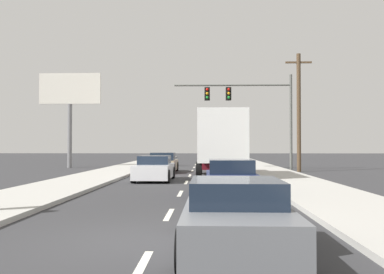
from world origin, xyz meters
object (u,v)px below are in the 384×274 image
(box_truck, at_px, (220,141))
(traffic_signal_mast, at_px, (243,101))
(roadside_billboard, at_px, (70,99))
(utility_pole_mid, at_px, (299,111))
(car_tan, at_px, (163,163))
(car_navy, at_px, (231,179))
(car_gray, at_px, (236,217))
(car_white, at_px, (154,169))

(box_truck, height_order, traffic_signal_mast, traffic_signal_mast)
(box_truck, relative_size, roadside_billboard, 1.06)
(utility_pole_mid, distance_m, roadside_billboard, 18.20)
(car_tan, bearing_deg, box_truck, -52.12)
(car_navy, height_order, utility_pole_mid, utility_pole_mid)
(car_gray, relative_size, roadside_billboard, 0.55)
(car_navy, distance_m, roadside_billboard, 23.43)
(car_tan, distance_m, roadside_billboard, 11.20)
(traffic_signal_mast, bearing_deg, car_tan, -150.42)
(car_white, height_order, car_navy, car_navy)
(car_navy, distance_m, car_gray, 8.15)
(box_truck, bearing_deg, car_white, -146.33)
(car_gray, bearing_deg, traffic_signal_mast, 84.89)
(car_gray, relative_size, traffic_signal_mast, 0.48)
(utility_pole_mid, bearing_deg, roadside_billboard, 164.21)
(car_white, relative_size, traffic_signal_mast, 0.48)
(car_navy, distance_m, traffic_signal_mast, 17.64)
(car_tan, xyz_separation_m, roadside_billboard, (-8.18, 5.76, 5.03))
(box_truck, relative_size, car_gray, 1.93)
(car_white, height_order, traffic_signal_mast, traffic_signal_mast)
(traffic_signal_mast, bearing_deg, box_truck, -103.66)
(roadside_billboard, bearing_deg, car_gray, -67.28)
(car_white, relative_size, utility_pole_mid, 0.51)
(box_truck, bearing_deg, car_navy, -89.50)
(car_gray, xyz_separation_m, roadside_billboard, (-11.57, 27.64, 5.08))
(car_tan, bearing_deg, traffic_signal_mast, 29.58)
(car_white, xyz_separation_m, box_truck, (3.47, 2.31, 1.47))
(car_white, bearing_deg, utility_pole_mid, 41.12)
(box_truck, bearing_deg, roadside_billboard, 138.47)
(traffic_signal_mast, height_order, roadside_billboard, roadside_billboard)
(car_white, bearing_deg, car_tan, 91.93)
(car_tan, relative_size, car_gray, 1.02)
(car_gray, height_order, traffic_signal_mast, traffic_signal_mast)
(box_truck, bearing_deg, car_gray, -91.03)
(car_gray, bearing_deg, box_truck, 88.97)
(box_truck, distance_m, roadside_billboard, 16.27)
(roadside_billboard, bearing_deg, car_white, -56.74)
(box_truck, distance_m, traffic_signal_mast, 8.76)
(car_tan, distance_m, car_white, 7.08)
(car_white, relative_size, box_truck, 0.51)
(car_gray, bearing_deg, utility_pole_mid, 75.47)
(car_navy, bearing_deg, car_tan, 105.39)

